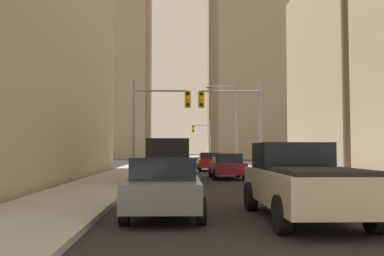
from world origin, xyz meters
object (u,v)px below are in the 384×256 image
(pickup_truck_beige, at_px, (301,181))
(sedan_green, at_px, (172,162))
(sedan_red, at_px, (209,162))
(sedan_grey, at_px, (164,186))
(sedan_silver, at_px, (171,159))
(cargo_van_black, at_px, (168,158))
(traffic_signal_near_left, at_px, (159,113))
(traffic_signal_near_right, at_px, (233,113))
(traffic_signal_far_right, at_px, (202,135))
(sedan_maroon, at_px, (227,166))

(pickup_truck_beige, distance_m, sedan_green, 22.90)
(sedan_red, distance_m, sedan_green, 3.88)
(sedan_grey, xyz_separation_m, sedan_silver, (0.06, 37.31, 0.00))
(pickup_truck_beige, bearing_deg, cargo_van_black, 106.22)
(sedan_red, relative_size, sedan_silver, 0.99)
(sedan_silver, height_order, traffic_signal_near_left, traffic_signal_near_left)
(sedan_grey, relative_size, sedan_green, 1.00)
(traffic_signal_near_right, xyz_separation_m, traffic_signal_far_right, (0.55, 35.68, -0.06))
(sedan_grey, xyz_separation_m, sedan_maroon, (3.46, 14.40, 0.00))
(sedan_grey, bearing_deg, sedan_silver, 89.91)
(sedan_green, relative_size, sedan_silver, 0.99)
(traffic_signal_near_right, height_order, traffic_signal_far_right, same)
(sedan_green, bearing_deg, sedan_grey, -90.46)
(pickup_truck_beige, xyz_separation_m, sedan_grey, (-3.39, 0.59, -0.16))
(sedan_green, bearing_deg, pickup_truck_beige, -81.93)
(sedan_green, distance_m, traffic_signal_near_left, 7.63)
(pickup_truck_beige, xyz_separation_m, traffic_signal_near_right, (0.59, 15.83, 3.12))
(cargo_van_black, height_order, sedan_silver, cargo_van_black)
(sedan_maroon, bearing_deg, cargo_van_black, -137.15)
(pickup_truck_beige, bearing_deg, sedan_red, 90.29)
(traffic_signal_near_right, bearing_deg, traffic_signal_near_left, -180.00)
(traffic_signal_near_right, bearing_deg, traffic_signal_far_right, 89.12)
(sedan_maroon, distance_m, traffic_signal_far_right, 36.67)
(sedan_red, bearing_deg, sedan_green, -142.89)
(traffic_signal_near_left, bearing_deg, traffic_signal_far_right, 81.74)
(traffic_signal_near_right, bearing_deg, sedan_maroon, -121.73)
(sedan_silver, relative_size, traffic_signal_near_left, 0.71)
(cargo_van_black, distance_m, traffic_signal_near_left, 4.95)
(traffic_signal_near_right, relative_size, traffic_signal_far_right, 1.00)
(cargo_van_black, distance_m, sedan_silver, 26.15)
(sedan_silver, xyz_separation_m, traffic_signal_near_right, (3.92, -22.07, 3.28))
(sedan_silver, bearing_deg, traffic_signal_near_right, -79.92)
(sedan_green, relative_size, traffic_signal_near_right, 0.71)
(traffic_signal_near_right, distance_m, traffic_signal_far_right, 35.68)
(sedan_green, distance_m, traffic_signal_near_right, 8.49)
(cargo_van_black, height_order, sedan_maroon, cargo_van_black)
(pickup_truck_beige, xyz_separation_m, sedan_green, (-3.22, 22.67, -0.16))
(sedan_red, distance_m, traffic_signal_near_right, 9.78)
(sedan_grey, bearing_deg, traffic_signal_far_right, 84.92)
(traffic_signal_far_right, bearing_deg, sedan_grey, -95.08)
(sedan_red, height_order, traffic_signal_near_right, traffic_signal_near_right)
(sedan_red, height_order, traffic_signal_far_right, traffic_signal_far_right)
(traffic_signal_near_left, bearing_deg, traffic_signal_near_right, 0.00)
(sedan_silver, distance_m, traffic_signal_far_right, 14.68)
(pickup_truck_beige, relative_size, cargo_van_black, 1.04)
(pickup_truck_beige, height_order, traffic_signal_near_right, traffic_signal_near_right)
(cargo_van_black, xyz_separation_m, sedan_maroon, (3.49, 3.24, -0.52))
(sedan_maroon, relative_size, traffic_signal_far_right, 0.70)
(sedan_grey, relative_size, traffic_signal_near_left, 0.71)
(pickup_truck_beige, distance_m, traffic_signal_far_right, 51.61)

